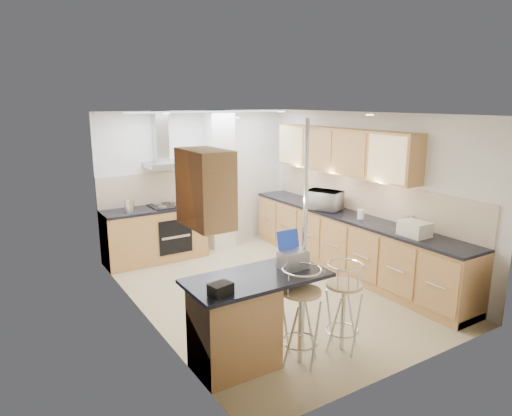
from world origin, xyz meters
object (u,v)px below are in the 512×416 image
bar_stool_near (301,316)px  bar_stool_end (343,307)px  bread_bin (415,229)px  microwave (324,200)px  laptop (293,259)px

bar_stool_near → bar_stool_end: 0.55m
bar_stool_end → bread_bin: bearing=-43.9°
bar_stool_end → microwave: bearing=-5.0°
microwave → laptop: 2.86m
laptop → bar_stool_near: size_ratio=0.27×
bread_bin → bar_stool_near: bearing=-168.8°
bar_stool_end → bread_bin: size_ratio=2.72×
laptop → bread_bin: size_ratio=0.77×
microwave → bar_stool_near: 3.15m
microwave → bar_stool_near: bearing=112.4°
microwave → bread_bin: size_ratio=1.53×
laptop → bread_bin: 2.12m
bar_stool_end → bread_bin: bread_bin is taller
laptop → bar_stool_end: bearing=-33.7°
microwave → laptop: (-2.08, -1.96, -0.04)m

